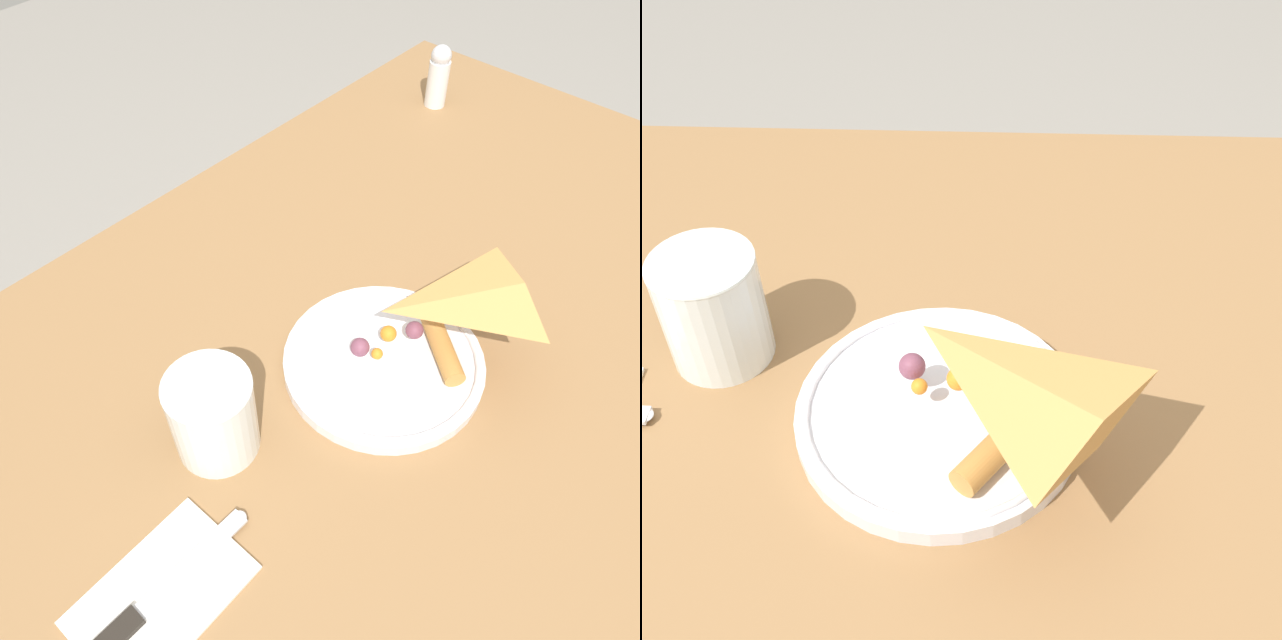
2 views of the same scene
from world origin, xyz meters
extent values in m
plane|color=gray|center=(0.00, 0.00, 0.00)|extent=(6.00, 6.00, 0.00)
cube|color=olive|center=(0.00, 0.00, 0.69)|extent=(1.20, 0.90, 0.03)
cube|color=#4C3823|center=(0.55, 0.40, 0.34)|extent=(0.06, 0.06, 0.68)
cylinder|color=white|center=(-0.12, 0.00, 0.72)|extent=(0.23, 0.23, 0.02)
torus|color=white|center=(-0.12, 0.00, 0.72)|extent=(0.22, 0.22, 0.01)
pyramid|color=tan|center=(-0.13, 0.00, 0.73)|extent=(0.19, 0.18, 0.02)
cylinder|color=#C68942|center=(-0.07, -0.04, 0.74)|extent=(0.08, 0.09, 0.02)
sphere|color=orange|center=(-0.13, 0.00, 0.75)|extent=(0.01, 0.01, 0.01)
sphere|color=orange|center=(-0.10, 0.01, 0.75)|extent=(0.02, 0.02, 0.02)
sphere|color=#7A4256|center=(-0.08, -0.01, 0.75)|extent=(0.02, 0.02, 0.02)
sphere|color=#7A4256|center=(-0.14, 0.02, 0.75)|extent=(0.02, 0.02, 0.02)
cylinder|color=white|center=(-0.31, 0.07, 0.76)|extent=(0.09, 0.09, 0.10)
cylinder|color=white|center=(-0.31, 0.07, 0.74)|extent=(0.08, 0.08, 0.07)
torus|color=white|center=(-0.31, 0.07, 0.81)|extent=(0.09, 0.09, 0.00)
cube|color=white|center=(-0.46, -0.01, 0.71)|extent=(0.16, 0.11, 0.00)
cube|color=silver|center=(-0.42, -0.01, 0.71)|extent=(0.12, 0.02, 0.00)
ellipsoid|color=silver|center=(-0.36, -0.01, 0.71)|extent=(0.02, 0.02, 0.00)
cylinder|color=silver|center=(0.41, 0.29, 0.75)|extent=(0.04, 0.04, 0.08)
sphere|color=silver|center=(0.41, 0.29, 0.80)|extent=(0.03, 0.03, 0.03)
camera|label=1|loc=(-0.50, -0.24, 1.30)|focal=35.00mm
camera|label=2|loc=(-0.09, -0.42, 1.23)|focal=45.00mm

